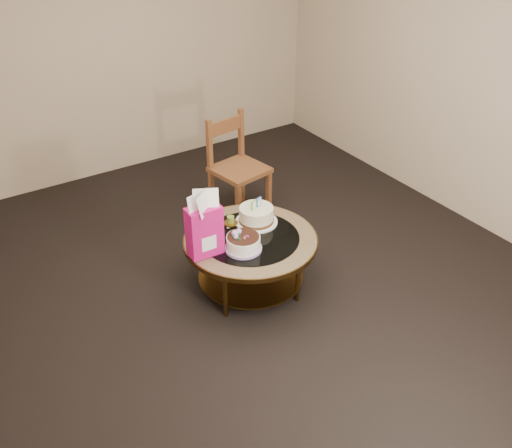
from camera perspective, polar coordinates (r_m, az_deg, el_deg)
ground at (r=4.56m, az=-0.53°, el=-6.11°), size 5.00×5.00×0.00m
room_walls at (r=3.79m, az=-0.64°, el=12.41°), size 4.52×5.02×2.61m
coffee_table at (r=4.33m, az=-0.55°, el=-2.20°), size 1.02×1.02×0.46m
decorated_cake at (r=4.13m, az=-1.30°, el=-1.96°), size 0.27×0.27×0.16m
cream_cake at (r=4.42m, az=0.03°, el=0.87°), size 0.33×0.33×0.21m
gift_bag at (r=4.00m, az=-5.21°, el=-0.06°), size 0.25×0.19×0.49m
pillar_candle at (r=4.42m, az=-2.55°, el=0.23°), size 0.11×0.11×0.08m
dining_chair at (r=5.24m, az=-1.94°, el=5.71°), size 0.51×0.51×0.95m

